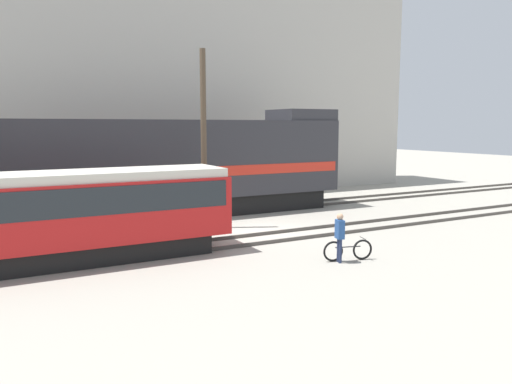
% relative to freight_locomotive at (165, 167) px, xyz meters
% --- Properties ---
extents(ground_plane, '(120.00, 120.00, 0.00)m').
position_rel_freight_locomotive_xyz_m(ground_plane, '(2.50, -5.01, -2.53)').
color(ground_plane, '#9E998C').
extents(track_near, '(60.00, 1.50, 0.14)m').
position_rel_freight_locomotive_xyz_m(track_near, '(2.50, -6.55, -2.46)').
color(track_near, '#47423D').
rests_on(track_near, ground).
extents(track_far, '(60.00, 1.51, 0.14)m').
position_rel_freight_locomotive_xyz_m(track_far, '(2.50, 0.00, -2.46)').
color(track_far, '#47423D').
rests_on(track_far, ground).
extents(building_backdrop, '(37.08, 6.00, 14.79)m').
position_rel_freight_locomotive_xyz_m(building_backdrop, '(2.50, 9.06, 4.87)').
color(building_backdrop, '#B7B2A8').
rests_on(building_backdrop, ground).
extents(freight_locomotive, '(19.12, 3.04, 5.41)m').
position_rel_freight_locomotive_xyz_m(freight_locomotive, '(0.00, 0.00, 0.00)').
color(freight_locomotive, black).
rests_on(freight_locomotive, ground).
extents(streetcar, '(11.28, 2.54, 3.04)m').
position_rel_freight_locomotive_xyz_m(streetcar, '(-5.74, -6.55, -0.79)').
color(streetcar, black).
rests_on(streetcar, ground).
extents(bicycle, '(1.72, 0.62, 0.76)m').
position_rel_freight_locomotive_xyz_m(bicycle, '(2.90, -10.61, -2.17)').
color(bicycle, black).
rests_on(bicycle, ground).
extents(person, '(0.31, 0.41, 1.66)m').
position_rel_freight_locomotive_xyz_m(person, '(2.50, -10.66, -1.52)').
color(person, '#232D4C').
rests_on(person, ground).
extents(utility_pole_right, '(0.25, 0.25, 7.80)m').
position_rel_freight_locomotive_xyz_m(utility_pole_right, '(0.72, -3.27, 1.37)').
color(utility_pole_right, '#4C3D2D').
rests_on(utility_pole_right, ground).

